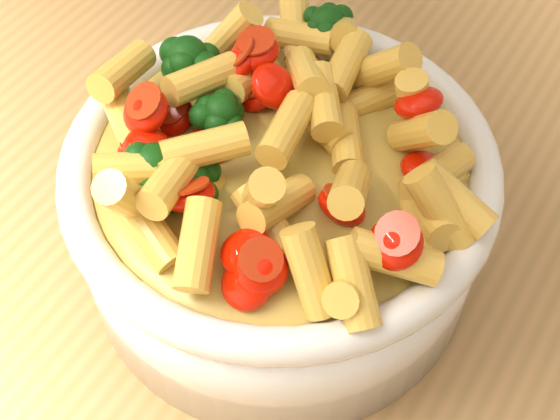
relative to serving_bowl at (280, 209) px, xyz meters
The scene contains 2 objects.
serving_bowl is the anchor object (origin of this frame).
pasta_salad 0.06m from the serving_bowl, 90.00° to the left, with size 0.19×0.19×0.04m.
Camera 1 is at (0.07, -0.20, 1.31)m, focal length 50.00 mm.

